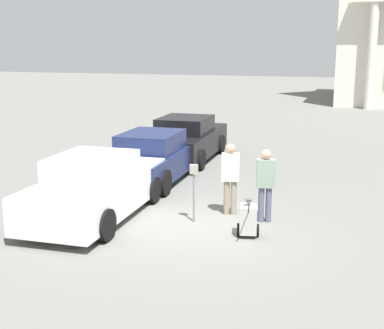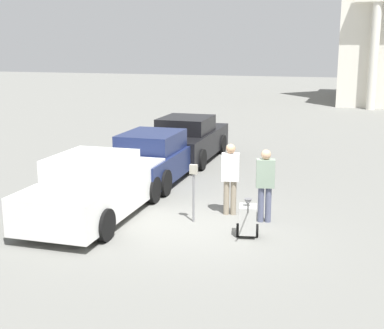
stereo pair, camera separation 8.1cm
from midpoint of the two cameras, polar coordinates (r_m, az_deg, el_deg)
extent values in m
plane|color=slate|center=(12.27, 0.79, -6.53)|extent=(120.00, 120.00, 0.00)
cube|color=silver|center=(12.93, -9.98, -2.92)|extent=(1.97, 4.70, 0.82)
cube|color=silver|center=(12.60, -10.47, -0.17)|extent=(1.68, 2.00, 0.53)
cylinder|color=black|center=(14.64, -10.62, -2.14)|extent=(0.20, 0.70, 0.70)
cylinder|color=black|center=(13.92, -3.94, -2.72)|extent=(0.20, 0.70, 0.70)
cylinder|color=black|center=(12.25, -16.77, -5.40)|extent=(0.20, 0.70, 0.70)
cylinder|color=black|center=(11.38, -9.05, -6.38)|extent=(0.20, 0.70, 0.70)
cube|color=#19234C|center=(16.17, -3.91, 0.29)|extent=(1.91, 4.94, 0.76)
cube|color=#19234C|center=(15.86, -4.19, 2.45)|extent=(1.62, 2.10, 0.55)
cylinder|color=black|center=(17.91, -4.83, 0.78)|extent=(0.20, 0.74, 0.73)
cylinder|color=black|center=(17.36, 0.56, 0.45)|extent=(0.20, 0.74, 0.73)
cylinder|color=black|center=(15.19, -8.99, -1.47)|extent=(0.20, 0.74, 0.73)
cylinder|color=black|center=(14.54, -2.75, -1.97)|extent=(0.20, 0.74, 0.73)
cube|color=black|center=(19.11, -0.34, 2.32)|extent=(2.01, 4.77, 0.83)
cube|color=black|center=(18.82, -0.51, 4.27)|extent=(1.71, 2.03, 0.54)
cylinder|color=black|center=(20.81, -1.61, 2.44)|extent=(0.20, 0.70, 0.70)
cylinder|color=black|center=(20.32, 3.36, 2.17)|extent=(0.20, 0.70, 0.70)
cylinder|color=black|center=(18.10, -4.50, 0.86)|extent=(0.20, 0.70, 0.70)
cylinder|color=black|center=(17.53, 1.16, 0.51)|extent=(0.20, 0.70, 0.70)
cylinder|color=slate|center=(12.37, 0.36, -3.59)|extent=(0.05, 0.05, 1.14)
cube|color=gray|center=(12.19, 0.36, -0.52)|extent=(0.18, 0.09, 0.22)
cylinder|color=gray|center=(12.97, 4.62, -3.54)|extent=(0.14, 0.14, 0.84)
cylinder|color=gray|center=(12.98, 3.87, -3.53)|extent=(0.14, 0.14, 0.84)
cube|color=silver|center=(12.79, 4.30, -0.28)|extent=(0.46, 0.30, 0.67)
sphere|color=tan|center=(12.69, 4.33, 1.69)|extent=(0.23, 0.23, 0.23)
cylinder|color=#515670|center=(12.53, 8.32, -4.26)|extent=(0.14, 0.14, 0.83)
cylinder|color=#515670|center=(12.52, 7.54, -4.25)|extent=(0.14, 0.14, 0.83)
cube|color=gray|center=(12.33, 8.03, -0.95)|extent=(0.46, 0.31, 0.66)
sphere|color=tan|center=(12.23, 8.09, 1.06)|extent=(0.22, 0.22, 0.22)
cube|color=#B2B2AD|center=(11.55, 6.15, -5.84)|extent=(0.44, 0.50, 0.60)
cone|color=#59595B|center=(11.43, 6.20, -4.03)|extent=(0.18, 0.18, 0.16)
cylinder|color=#4C4C4C|center=(10.98, 6.20, -4.63)|extent=(0.15, 0.58, 0.43)
cylinder|color=black|center=(11.63, 5.08, -6.95)|extent=(0.11, 0.28, 0.28)
cylinder|color=black|center=(11.63, 7.17, -7.00)|extent=(0.11, 0.28, 0.28)
cylinder|color=silver|center=(35.97, 18.89, 10.82)|extent=(0.56, 0.56, 6.62)
camera|label=1|loc=(0.04, -89.83, 0.04)|focal=50.00mm
camera|label=2|loc=(0.04, 90.17, -0.04)|focal=50.00mm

